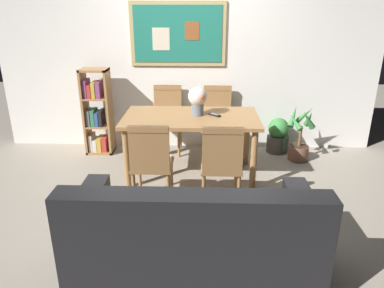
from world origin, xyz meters
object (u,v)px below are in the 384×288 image
at_px(potted_palm, 300,140).
at_px(tv_remote, 215,115).
at_px(dining_chair_far_right, 217,114).
at_px(flower_vase, 198,99).
at_px(dining_chair_near_left, 151,159).
at_px(leather_couch, 193,240).
at_px(dining_chair_far_left, 167,114).
at_px(dining_table, 191,124).
at_px(bookshelf, 97,115).
at_px(dining_chair_near_right, 222,161).
at_px(potted_ivy, 278,136).

height_order(potted_palm, tv_remote, tv_remote).
distance_m(dining_chair_far_right, flower_vase, 0.87).
distance_m(dining_chair_near_left, tv_remote, 1.04).
distance_m(dining_chair_near_left, leather_couch, 1.10).
bearing_deg(potted_palm, dining_chair_far_left, 170.51).
xyz_separation_m(potted_palm, flower_vase, (-1.34, -0.45, 0.65)).
bearing_deg(dining_table, bookshelf, 151.84).
xyz_separation_m(dining_table, dining_chair_near_right, (0.33, -0.79, -0.11)).
distance_m(bookshelf, potted_ivy, 2.51).
relative_size(dining_chair_near_right, dining_chair_near_left, 1.00).
height_order(dining_chair_near_right, dining_chair_far_right, same).
distance_m(dining_chair_far_left, bookshelf, 0.96).
bearing_deg(dining_table, dining_chair_near_right, -67.69).
bearing_deg(potted_palm, dining_chair_near_right, -130.05).
bearing_deg(potted_ivy, bookshelf, -177.99).
bearing_deg(dining_chair_near_left, potted_ivy, 45.26).
height_order(leather_couch, tv_remote, leather_couch).
bearing_deg(flower_vase, dining_chair_near_right, -73.54).
xyz_separation_m(dining_chair_far_left, leather_couch, (0.43, -2.55, -0.23)).
height_order(leather_couch, potted_palm, leather_couch).
relative_size(bookshelf, flower_vase, 3.50).
relative_size(dining_chair_far_right, tv_remote, 6.20).
bearing_deg(bookshelf, dining_chair_far_right, 2.85).
bearing_deg(dining_chair_near_left, tv_remote, 51.68).
relative_size(dining_chair_near_right, dining_chair_far_left, 1.00).
height_order(dining_chair_far_right, bookshelf, bookshelf).
bearing_deg(dining_chair_near_right, potted_palm, 49.95).
relative_size(potted_palm, flower_vase, 2.20).
bearing_deg(dining_chair_near_left, bookshelf, 122.63).
relative_size(dining_chair_near_right, potted_palm, 1.24).
relative_size(dining_chair_near_right, bookshelf, 0.78).
distance_m(dining_chair_far_left, potted_palm, 1.81).
xyz_separation_m(flower_vase, tv_remote, (0.20, -0.02, -0.18)).
relative_size(dining_chair_far_right, potted_ivy, 1.84).
height_order(bookshelf, potted_palm, bookshelf).
bearing_deg(bookshelf, dining_chair_near_left, -57.37).
bearing_deg(leather_couch, dining_chair_far_right, 84.29).
bearing_deg(potted_palm, dining_chair_far_right, 165.47).
bearing_deg(dining_chair_far_left, dining_chair_far_right, -1.30).
bearing_deg(dining_chair_far_right, dining_chair_near_right, -90.29).
relative_size(dining_chair_far_right, potted_palm, 1.24).
bearing_deg(flower_vase, dining_table, -148.07).
height_order(potted_palm, flower_vase, flower_vase).
relative_size(dining_chair_far_left, tv_remote, 6.20).
xyz_separation_m(dining_chair_near_right, leather_couch, (-0.25, -0.97, -0.23)).
xyz_separation_m(dining_chair_far_left, dining_chair_far_right, (0.69, -0.02, 0.00)).
distance_m(dining_table, dining_chair_near_right, 0.86).
relative_size(dining_chair_near_right, dining_chair_far_right, 1.00).
distance_m(leather_couch, tv_remote, 1.85).
relative_size(dining_chair_near_right, leather_couch, 0.51).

